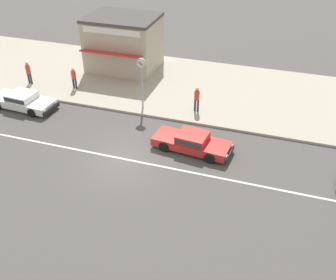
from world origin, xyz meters
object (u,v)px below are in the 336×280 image
Objects in this scene: pedestrian_mid_kerb at (28,71)px; shopfront_corner_warung at (124,42)px; sedan_red_0 at (192,142)px; pedestrian_near_clock at (197,97)px; pedestrian_by_shop at (74,77)px; street_clock at (141,72)px; sedan_white_3 at (23,100)px.

pedestrian_mid_kerb is 7.56m from shopfront_corner_warung.
sedan_red_0 is 0.86× the size of shopfront_corner_warung.
pedestrian_by_shop is at bearing 176.83° from pedestrian_near_clock.
pedestrian_near_clock reaches higher than sedan_red_0.
sedan_red_0 is at bearing -49.03° from shopfront_corner_warung.
pedestrian_by_shop is (-10.14, 4.71, 0.54)m from sedan_red_0.
pedestrian_by_shop is at bearing -112.44° from shopfront_corner_warung.
pedestrian_mid_kerb is at bearing 174.99° from street_clock.
pedestrian_mid_kerb is at bearing 116.23° from sedan_white_3.
pedestrian_near_clock is at bearing 14.17° from sedan_white_3.
pedestrian_mid_kerb reaches higher than sedan_red_0.
pedestrian_mid_kerb is 0.31× the size of shopfront_corner_warung.
shopfront_corner_warung is at bearing 123.02° from street_clock.
street_clock is at bearing -11.13° from pedestrian_by_shop.
pedestrian_by_shop is (-5.75, 1.13, -1.64)m from street_clock.
shopfront_corner_warung reaches higher than pedestrian_by_shop.
street_clock is at bearing -170.18° from pedestrian_near_clock.
shopfront_corner_warung is (1.95, 4.72, 1.16)m from pedestrian_by_shop.
sedan_red_0 is 1.34× the size of street_clock.
sedan_red_0 is at bearing -24.94° from pedestrian_by_shop.
sedan_white_3 is at bearing -116.39° from shopfront_corner_warung.
shopfront_corner_warung is at bearing 144.59° from pedestrian_near_clock.
sedan_red_0 is 11.19m from pedestrian_by_shop.
pedestrian_near_clock is 9.09m from shopfront_corner_warung.
sedan_white_3 is 2.78× the size of pedestrian_mid_kerb.
pedestrian_near_clock is 1.01× the size of pedestrian_mid_kerb.
pedestrian_by_shop is at bearing 168.87° from street_clock.
street_clock is (-4.39, 3.58, 2.18)m from sedan_red_0.
pedestrian_near_clock is 12.90m from pedestrian_mid_kerb.
shopfront_corner_warung is (-3.80, 5.85, -0.48)m from street_clock.
pedestrian_mid_kerb is at bearing 162.22° from sedan_red_0.
pedestrian_near_clock is at bearing 101.20° from sedan_red_0.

